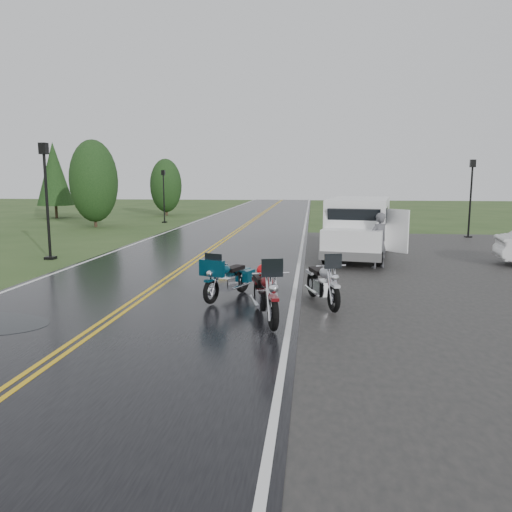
% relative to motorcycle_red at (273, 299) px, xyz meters
% --- Properties ---
extents(ground, '(120.00, 120.00, 0.00)m').
position_rel_motorcycle_red_xyz_m(ground, '(-3.51, 1.37, -0.69)').
color(ground, '#2D471E').
rests_on(ground, ground).
extents(road, '(8.00, 100.00, 0.04)m').
position_rel_motorcycle_red_xyz_m(road, '(-3.51, 11.37, -0.67)').
color(road, black).
rests_on(road, ground).
extents(motorcycle_red, '(1.44, 2.48, 1.38)m').
position_rel_motorcycle_red_xyz_m(motorcycle_red, '(0.00, 0.00, 0.00)').
color(motorcycle_red, '#590A0D').
rests_on(motorcycle_red, ground).
extents(motorcycle_teal, '(1.44, 2.16, 1.20)m').
position_rel_motorcycle_red_xyz_m(motorcycle_teal, '(-1.61, 1.94, -0.09)').
color(motorcycle_teal, '#052E3E').
rests_on(motorcycle_teal, ground).
extents(motorcycle_silver, '(1.38, 2.30, 1.28)m').
position_rel_motorcycle_red_xyz_m(motorcycle_silver, '(1.22, 1.50, -0.05)').
color(motorcycle_silver, '#A7A8AF').
rests_on(motorcycle_silver, ground).
extents(van_white, '(3.18, 6.14, 2.30)m').
position_rel_motorcycle_red_xyz_m(van_white, '(1.25, 8.06, 0.46)').
color(van_white, white).
rests_on(van_white, ground).
extents(person_at_van, '(0.81, 0.75, 1.85)m').
position_rel_motorcycle_red_xyz_m(person_at_van, '(2.92, 7.43, 0.23)').
color(person_at_van, '#4F5055').
rests_on(person_at_van, ground).
extents(lamp_post_near_left, '(0.37, 0.37, 4.32)m').
position_rel_motorcycle_red_xyz_m(lamp_post_near_left, '(-8.99, 8.12, 1.47)').
color(lamp_post_near_left, black).
rests_on(lamp_post_near_left, ground).
extents(lamp_post_far_left, '(0.31, 0.31, 3.60)m').
position_rel_motorcycle_red_xyz_m(lamp_post_far_left, '(-9.31, 23.81, 1.11)').
color(lamp_post_far_left, black).
rests_on(lamp_post_far_left, ground).
extents(lamp_post_far_right, '(0.34, 0.34, 3.97)m').
position_rel_motorcycle_red_xyz_m(lamp_post_far_right, '(8.64, 16.97, 1.29)').
color(lamp_post_far_right, black).
rests_on(lamp_post_far_right, ground).
extents(tree_left_mid, '(2.93, 2.93, 4.58)m').
position_rel_motorcycle_red_xyz_m(tree_left_mid, '(-12.69, 20.38, 1.60)').
color(tree_left_mid, '#1E3D19').
rests_on(tree_left_mid, ground).
extents(tree_left_far, '(2.55, 2.55, 3.92)m').
position_rel_motorcycle_red_xyz_m(tree_left_far, '(-11.15, 30.52, 1.27)').
color(tree_left_far, '#1E3D19').
rests_on(tree_left_far, ground).
extents(pine_left_far, '(2.67, 2.67, 5.57)m').
position_rel_motorcycle_red_xyz_m(pine_left_far, '(-18.75, 26.93, 2.09)').
color(pine_left_far, '#1E3D19').
rests_on(pine_left_far, ground).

